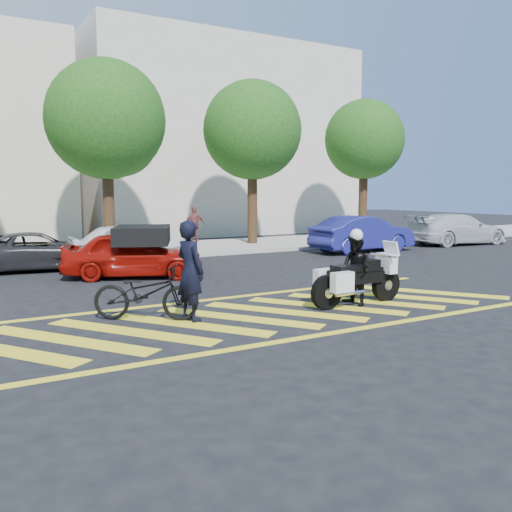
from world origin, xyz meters
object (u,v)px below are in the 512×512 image
officer_bike (190,271)px  bicycle (146,293)px  parked_mid_left (38,251)px  red_convertible (133,254)px  police_motorcycle (356,279)px  parked_far_right (457,229)px  officer_moto (356,270)px  parked_mid_right (133,244)px  parked_right (362,234)px

officer_bike → bicycle: officer_bike is taller
bicycle → parked_mid_left: (-0.83, 8.24, 0.06)m
bicycle → red_convertible: bearing=19.2°
police_motorcycle → parked_far_right: bearing=30.0°
parked_far_right → bicycle: bearing=117.8°
parked_mid_left → parked_far_right: 18.42m
officer_bike → officer_moto: bearing=-110.7°
police_motorcycle → parked_mid_left: 10.66m
police_motorcycle → bicycle: bearing=165.8°
officer_bike → red_convertible: size_ratio=0.49×
red_convertible → officer_moto: bearing=-130.3°
officer_bike → parked_mid_right: (1.40, 8.37, -0.26)m
police_motorcycle → parked_mid_right: size_ratio=0.59×
police_motorcycle → officer_bike: bearing=170.2°
parked_mid_left → parked_right: bearing=-88.4°
parked_mid_left → parked_far_right: bearing=-86.2°
parked_mid_left → parked_far_right: (18.39, -1.02, 0.12)m
officer_moto → parked_mid_left: size_ratio=0.36×
officer_moto → parked_mid_right: (-2.34, 8.88, -0.06)m
officer_bike → red_convertible: officer_bike is taller
parked_mid_right → parked_far_right: bearing=-88.8°
officer_bike → parked_far_right: officer_bike is taller
red_convertible → parked_right: bearing=-57.0°
parked_far_right → parked_right: bearing=96.9°
officer_moto → parked_far_right: 15.41m
officer_moto → parked_right: (7.14, 8.04, -0.04)m
red_convertible → parked_mid_right: parked_mid_right is taller
officer_bike → bicycle: bearing=46.0°
bicycle → parked_mid_left: parked_mid_left is taller
bicycle → parked_right: bearing=-24.9°
red_convertible → parked_mid_left: 3.70m
bicycle → red_convertible: size_ratio=0.52×
bicycle → parked_far_right: (17.56, 7.22, 0.18)m
red_convertible → parked_mid_left: size_ratio=0.91×
officer_moto → red_convertible: bearing=-155.4°
parked_right → parked_far_right: bearing=-90.2°
bicycle → parked_far_right: size_ratio=0.42×
bicycle → parked_far_right: 18.99m
parked_mid_left → parked_mid_right: size_ratio=1.03×
officer_moto → parked_mid_left: bearing=-152.0°
officer_bike → parked_far_right: bearing=-78.4°
police_motorcycle → parked_right: bearing=46.3°
officer_bike → parked_mid_right: bearing=-22.5°
red_convertible → parked_far_right: parked_far_right is taller
officer_bike → parked_far_right: size_ratio=0.39×
red_convertible → bicycle: bearing=-171.5°
bicycle → parked_right: (11.65, 7.08, 0.20)m
red_convertible → parked_far_right: size_ratio=0.80×
parked_mid_right → police_motorcycle: bearing=-161.4°
bicycle → police_motorcycle: (4.52, -0.97, 0.05)m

